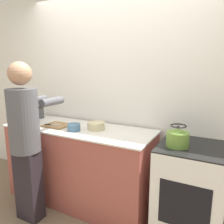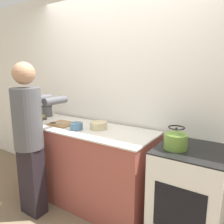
# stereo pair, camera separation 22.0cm
# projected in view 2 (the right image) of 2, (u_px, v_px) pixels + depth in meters

# --- Properties ---
(ground_plane) EXTENTS (12.00, 12.00, 0.00)m
(ground_plane) POSITION_uv_depth(u_px,v_px,m) (88.00, 222.00, 2.34)
(ground_plane) COLOR #7A664C
(wall_back) EXTENTS (8.00, 0.05, 2.60)m
(wall_back) POSITION_uv_depth(u_px,v_px,m) (123.00, 95.00, 2.67)
(wall_back) COLOR white
(wall_back) RESTS_ON ground_plane
(counter) EXTENTS (1.80, 0.67, 0.93)m
(counter) POSITION_uv_depth(u_px,v_px,m) (83.00, 163.00, 2.70)
(counter) COLOR #9E4C42
(counter) RESTS_ON ground_plane
(oven) EXTENTS (0.59, 0.61, 0.93)m
(oven) POSITION_uv_depth(u_px,v_px,m) (188.00, 197.00, 1.99)
(oven) COLOR silver
(oven) RESTS_ON ground_plane
(person) EXTENTS (0.34, 0.58, 1.68)m
(person) POSITION_uv_depth(u_px,v_px,m) (29.00, 134.00, 2.33)
(person) COLOR black
(person) RESTS_ON ground_plane
(cutting_board) EXTENTS (0.29, 0.25, 0.02)m
(cutting_board) POSITION_uv_depth(u_px,v_px,m) (62.00, 124.00, 2.70)
(cutting_board) COLOR #A87A4C
(cutting_board) RESTS_ON counter
(knife) EXTENTS (0.18, 0.11, 0.01)m
(knife) POSITION_uv_depth(u_px,v_px,m) (57.00, 123.00, 2.69)
(knife) COLOR silver
(knife) RESTS_ON cutting_board
(kettle) EXTENTS (0.20, 0.20, 0.20)m
(kettle) POSITION_uv_depth(u_px,v_px,m) (176.00, 140.00, 1.89)
(kettle) COLOR olive
(kettle) RESTS_ON oven
(bowl_prep) EXTENTS (0.20, 0.20, 0.08)m
(bowl_prep) POSITION_uv_depth(u_px,v_px,m) (98.00, 125.00, 2.50)
(bowl_prep) COLOR #C6B789
(bowl_prep) RESTS_ON counter
(bowl_mixing) EXTENTS (0.14, 0.14, 0.08)m
(bowl_mixing) POSITION_uv_depth(u_px,v_px,m) (76.00, 126.00, 2.47)
(bowl_mixing) COLOR #426684
(bowl_mixing) RESTS_ON counter
(canister_jar) EXTENTS (0.15, 0.15, 0.16)m
(canister_jar) POSITION_uv_depth(u_px,v_px,m) (47.00, 111.00, 3.14)
(canister_jar) COLOR #4C4C51
(canister_jar) RESTS_ON counter
(book_stack) EXTENTS (0.22, 0.29, 0.07)m
(book_stack) POSITION_uv_depth(u_px,v_px,m) (34.00, 118.00, 2.89)
(book_stack) COLOR #423833
(book_stack) RESTS_ON counter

